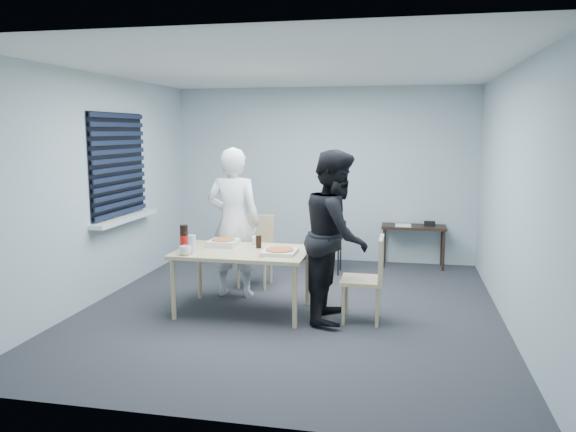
% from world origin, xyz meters
% --- Properties ---
extents(room, '(5.00, 5.00, 5.00)m').
position_xyz_m(room, '(-2.20, 0.40, 1.44)').
color(room, '#2A2A2E').
rests_on(room, ground).
extents(dining_table, '(1.41, 0.89, 0.69)m').
position_xyz_m(dining_table, '(-0.49, -0.21, 0.63)').
color(dining_table, '#C8B487').
rests_on(dining_table, ground).
extents(chair_far, '(0.42, 0.42, 0.89)m').
position_xyz_m(chair_far, '(-0.63, 0.90, 0.51)').
color(chair_far, '#C8B487').
rests_on(chair_far, ground).
extents(chair_right, '(0.42, 0.42, 0.89)m').
position_xyz_m(chair_right, '(0.88, -0.24, 0.51)').
color(chair_right, '#C8B487').
rests_on(chair_right, ground).
extents(person_white, '(0.65, 0.42, 1.77)m').
position_xyz_m(person_white, '(-0.76, 0.38, 0.89)').
color(person_white, white).
rests_on(person_white, ground).
extents(person_black, '(0.47, 0.86, 1.77)m').
position_xyz_m(person_black, '(0.52, -0.22, 0.89)').
color(person_black, black).
rests_on(person_black, ground).
extents(side_table, '(0.91, 0.40, 0.61)m').
position_xyz_m(side_table, '(1.35, 2.28, 0.53)').
color(side_table, black).
rests_on(side_table, ground).
extents(stool, '(0.37, 0.37, 0.52)m').
position_xyz_m(stool, '(0.20, 1.70, 0.41)').
color(stool, black).
rests_on(stool, ground).
extents(backpack, '(0.33, 0.24, 0.46)m').
position_xyz_m(backpack, '(0.20, 1.68, 0.74)').
color(backpack, slate).
rests_on(backpack, stool).
extents(pizza_box_a, '(0.31, 0.31, 0.08)m').
position_xyz_m(pizza_box_a, '(-0.76, -0.03, 0.72)').
color(pizza_box_a, silver).
rests_on(pizza_box_a, dining_table).
extents(pizza_box_b, '(0.35, 0.35, 0.05)m').
position_xyz_m(pizza_box_b, '(-0.06, -0.29, 0.71)').
color(pizza_box_b, silver).
rests_on(pizza_box_b, dining_table).
extents(mug_a, '(0.17, 0.17, 0.10)m').
position_xyz_m(mug_a, '(-1.00, -0.56, 0.73)').
color(mug_a, white).
rests_on(mug_a, dining_table).
extents(mug_b, '(0.10, 0.10, 0.09)m').
position_xyz_m(mug_b, '(-0.43, 0.14, 0.73)').
color(mug_b, white).
rests_on(mug_b, dining_table).
extents(cola_glass, '(0.08, 0.08, 0.14)m').
position_xyz_m(cola_glass, '(-0.35, -0.06, 0.76)').
color(cola_glass, black).
rests_on(cola_glass, dining_table).
extents(soda_bottle, '(0.09, 0.09, 0.28)m').
position_xyz_m(soda_bottle, '(-1.09, -0.36, 0.82)').
color(soda_bottle, black).
rests_on(soda_bottle, dining_table).
extents(plastic_cups, '(0.08, 0.08, 0.19)m').
position_xyz_m(plastic_cups, '(-0.97, -0.45, 0.78)').
color(plastic_cups, silver).
rests_on(plastic_cups, dining_table).
extents(rubber_band, '(0.06, 0.06, 0.00)m').
position_xyz_m(rubber_band, '(-0.20, -0.51, 0.69)').
color(rubber_band, red).
rests_on(rubber_band, dining_table).
extents(papers, '(0.27, 0.34, 0.01)m').
position_xyz_m(papers, '(1.20, 2.25, 0.61)').
color(papers, white).
rests_on(papers, side_table).
extents(black_box, '(0.17, 0.13, 0.07)m').
position_xyz_m(black_box, '(1.57, 2.29, 0.64)').
color(black_box, black).
rests_on(black_box, side_table).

